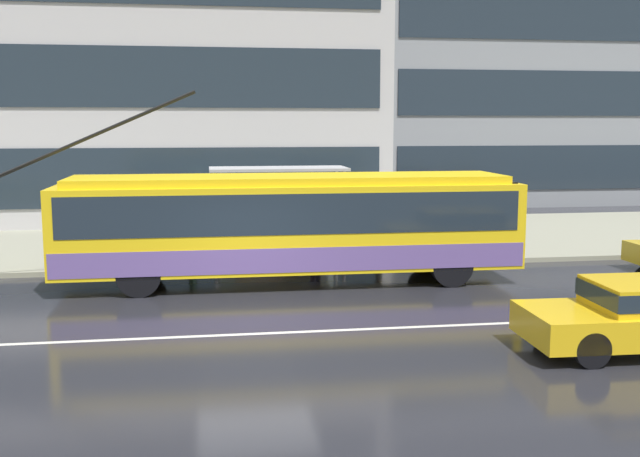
% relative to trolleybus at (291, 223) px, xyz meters
% --- Properties ---
extents(ground_plane, '(160.00, 160.00, 0.00)m').
position_rel_trolleybus_xyz_m(ground_plane, '(-1.15, -3.39, -1.51)').
color(ground_plane, '#24242A').
extents(sidewalk_slab, '(80.00, 10.00, 0.14)m').
position_rel_trolleybus_xyz_m(sidewalk_slab, '(-1.15, 6.60, -1.44)').
color(sidewalk_slab, gray).
rests_on(sidewalk_slab, ground_plane).
extents(lane_centre_line, '(72.00, 0.14, 0.01)m').
position_rel_trolleybus_xyz_m(lane_centre_line, '(-1.15, -4.59, -1.51)').
color(lane_centre_line, silver).
rests_on(lane_centre_line, ground_plane).
extents(trolleybus, '(12.84, 2.56, 4.82)m').
position_rel_trolleybus_xyz_m(trolleybus, '(0.00, 0.00, 0.00)').
color(trolleybus, yellow).
rests_on(trolleybus, ground_plane).
extents(bus_shelter, '(3.97, 1.57, 2.62)m').
position_rel_trolleybus_xyz_m(bus_shelter, '(-0.02, 3.17, 0.55)').
color(bus_shelter, gray).
rests_on(bus_shelter, sidewalk_slab).
extents(pedestrian_at_shelter, '(1.27, 1.27, 1.96)m').
position_rel_trolleybus_xyz_m(pedestrian_at_shelter, '(-2.50, 3.24, 0.21)').
color(pedestrian_at_shelter, black).
rests_on(pedestrian_at_shelter, sidewalk_slab).
extents(pedestrian_approaching_curb, '(1.32, 1.32, 1.95)m').
position_rel_trolleybus_xyz_m(pedestrian_approaching_curb, '(3.07, 3.41, 0.16)').
color(pedestrian_approaching_curb, '#252624').
rests_on(pedestrian_approaching_curb, sidewalk_slab).
extents(pedestrian_walking_past, '(1.43, 1.43, 1.94)m').
position_rel_trolleybus_xyz_m(pedestrian_walking_past, '(0.87, 2.27, 0.21)').
color(pedestrian_walking_past, '#282A48').
rests_on(pedestrian_walking_past, sidewalk_slab).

